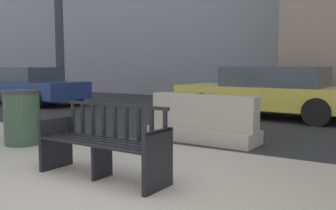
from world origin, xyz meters
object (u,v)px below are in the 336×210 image
car_sedan_far (33,86)px  trash_bin (22,117)px  jersey_barrier_centre (203,122)px  car_taxi_near (269,92)px  street_bench (103,145)px

car_sedan_far → trash_bin: 7.26m
jersey_barrier_centre → car_taxi_near: 3.80m
jersey_barrier_centre → car_sedan_far: (-8.09, 2.78, 0.31)m
street_bench → car_taxi_near: size_ratio=0.36×
street_bench → car_sedan_far: bearing=146.2°
street_bench → trash_bin: size_ratio=1.82×
trash_bin → jersey_barrier_centre: bearing=36.8°
car_sedan_far → street_bench: bearing=-33.8°
street_bench → jersey_barrier_centre: 2.62m
jersey_barrier_centre → car_taxi_near: size_ratio=0.42×
street_bench → car_taxi_near: car_taxi_near is taller
car_sedan_far → trash_bin: car_sedan_far is taller
jersey_barrier_centre → car_sedan_far: car_sedan_far is taller
jersey_barrier_centre → car_taxi_near: bearing=89.1°
car_taxi_near → car_sedan_far: size_ratio=1.15×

